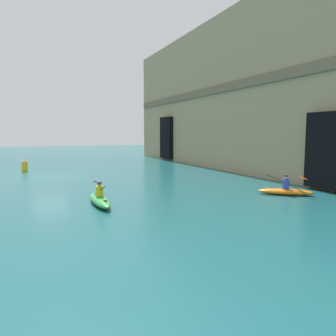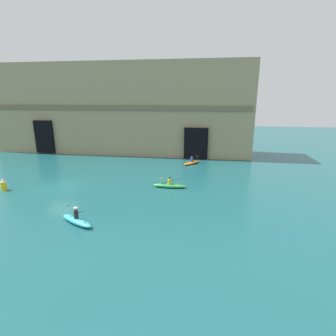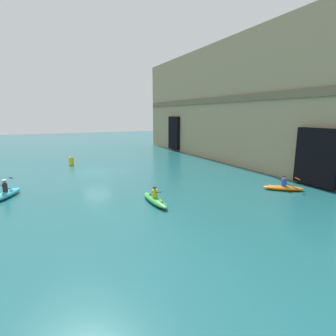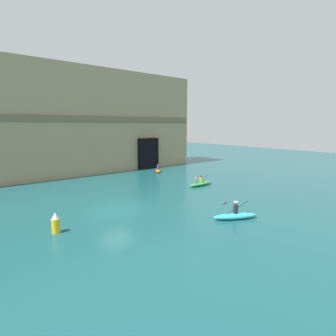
% 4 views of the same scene
% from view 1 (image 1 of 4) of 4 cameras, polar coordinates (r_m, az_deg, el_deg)
% --- Properties ---
extents(ground_plane, '(120.00, 120.00, 0.00)m').
position_cam_1_polar(ground_plane, '(26.32, -19.92, -1.53)').
color(ground_plane, '#195156').
extents(cliff_bluff, '(40.52, 7.27, 13.73)m').
position_cam_1_polar(cliff_bluff, '(32.19, 13.99, 12.20)').
color(cliff_bluff, '#9E8966').
rests_on(cliff_bluff, ground).
extents(kayak_orange, '(2.39, 2.69, 1.10)m').
position_cam_1_polar(kayak_orange, '(18.89, 19.77, -3.75)').
color(kayak_orange, orange).
rests_on(kayak_orange, ground).
extents(kayak_green, '(3.34, 0.69, 1.08)m').
position_cam_1_polar(kayak_green, '(15.69, -11.80, -5.42)').
color(kayak_green, green).
rests_on(kayak_green, ground).
extents(marker_buoy, '(0.50, 0.50, 1.28)m').
position_cam_1_polar(marker_buoy, '(31.04, -23.72, 0.55)').
color(marker_buoy, yellow).
rests_on(marker_buoy, ground).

